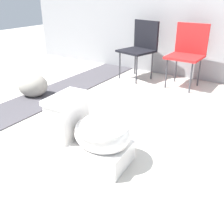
{
  "coord_description": "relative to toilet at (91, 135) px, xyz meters",
  "views": [
    {
      "loc": [
        1.16,
        -1.27,
        1.23
      ],
      "look_at": [
        0.09,
        0.4,
        0.3
      ],
      "focal_mm": 42.0,
      "sensor_mm": 36.0,
      "label": 1
    }
  ],
  "objects": [
    {
      "name": "folding_chair_middle",
      "position": [
        0.01,
        2.18,
        0.29
      ],
      "size": [
        0.45,
        0.45,
        0.83
      ],
      "rotation": [
        0.0,
        0.0,
        -1.6
      ],
      "color": "red",
      "rests_on": "ground"
    },
    {
      "name": "toilet",
      "position": [
        0.0,
        0.0,
        0.0
      ],
      "size": [
        0.66,
        0.42,
        0.52
      ],
      "rotation": [
        0.0,
        0.0,
        0.07
      ],
      "color": "white",
      "rests_on": "ground"
    },
    {
      "name": "folding_chair_left",
      "position": [
        -0.69,
        2.16,
        0.29
      ],
      "size": [
        0.54,
        0.54,
        0.83
      ],
      "rotation": [
        0.0,
        0.0,
        -1.82
      ],
      "color": "black",
      "rests_on": "ground"
    },
    {
      "name": "ground_plane",
      "position": [
        -0.09,
        -0.1,
        -0.22
      ],
      "size": [
        14.0,
        14.0,
        0.0
      ],
      "primitive_type": "plane",
      "color": "#B7B2A8"
    },
    {
      "name": "boulder_near",
      "position": [
        -1.45,
        0.71,
        -0.07
      ],
      "size": [
        0.47,
        0.45,
        0.3
      ],
      "primitive_type": "ellipsoid",
      "rotation": [
        0.0,
        0.0,
        0.51
      ],
      "color": "gray",
      "rests_on": "ground"
    },
    {
      "name": "gravel_strip",
      "position": [
        -1.3,
        0.4,
        -0.21
      ],
      "size": [
        0.56,
        8.0,
        0.01
      ],
      "primitive_type": "cube",
      "color": "#423F44",
      "rests_on": "ground"
    }
  ]
}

